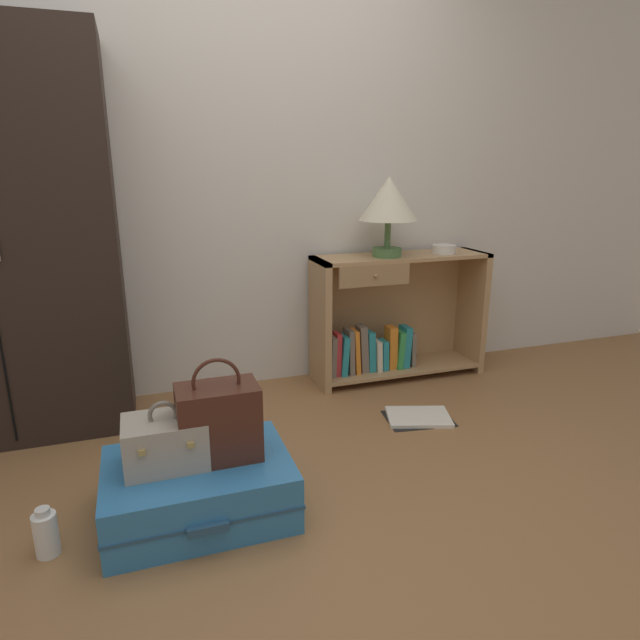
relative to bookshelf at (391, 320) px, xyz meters
name	(u,v)px	position (x,y,z in m)	size (l,w,h in m)	color
ground_plane	(310,529)	(-0.93, -1.28, -0.36)	(9.00, 9.00, 0.00)	olive
back_wall	(226,161)	(-0.93, 0.22, 0.94)	(6.40, 0.10, 2.60)	silver
bookshelf	(391,320)	(0.00, 0.00, 0.00)	(1.07, 0.33, 0.76)	tan
table_lamp	(389,201)	(-0.06, -0.04, 0.72)	(0.33, 0.33, 0.45)	#4C7542
bowl	(444,249)	(0.31, -0.05, 0.43)	(0.14, 0.14, 0.05)	silver
suitcase_large	(199,488)	(-1.30, -1.06, -0.25)	(0.69, 0.51, 0.22)	teal
train_case	(165,442)	(-1.41, -1.04, -0.05)	(0.29, 0.22, 0.25)	#A89E8E
handbag	(219,421)	(-1.21, -1.05, 0.01)	(0.30, 0.18, 0.39)	#472319
bottle	(46,533)	(-1.82, -1.12, -0.28)	(0.08, 0.08, 0.18)	white
open_book_on_floor	(418,417)	(-0.12, -0.61, -0.35)	(0.38, 0.32, 0.02)	white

